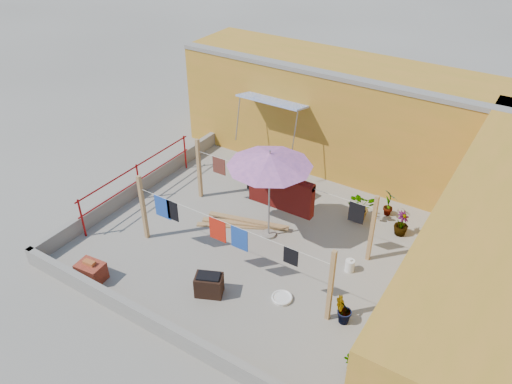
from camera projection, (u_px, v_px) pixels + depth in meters
ground at (261, 241)px, 12.44m from camera, size 80.00×80.00×0.00m
wall_back at (360, 119)px, 14.64m from camera, size 11.00×3.27×3.21m
wall_right at (499, 269)px, 9.23m from camera, size 2.40×9.00×3.20m
parapet_front at (164, 329)px, 9.80m from camera, size 8.30×0.16×0.44m
parapet_left at (139, 186)px, 14.15m from camera, size 0.16×7.30×0.44m
red_railing at (138, 177)px, 13.63m from camera, size 0.05×4.20×1.10m
clothesline_rig at (275, 197)px, 12.24m from camera, size 5.09×2.35×1.80m
patio_umbrella at (270, 160)px, 11.43m from camera, size 2.42×2.42×2.44m
outdoor_table at (273, 174)px, 13.88m from camera, size 1.68×1.11×0.72m
brick_stack at (91, 271)px, 11.18m from camera, size 0.64×0.50×0.53m
lumber_pile at (243, 223)px, 12.94m from camera, size 2.21×1.18×0.14m
brazier at (209, 285)px, 10.78m from camera, size 0.70×0.60×0.53m
white_basin at (282, 298)px, 10.75m from camera, size 0.46×0.46×0.08m
water_jug_a at (350, 266)px, 11.45m from camera, size 0.22×0.22×0.35m
water_jug_b at (427, 243)px, 12.16m from camera, size 0.19×0.19×0.31m
green_hose at (436, 242)px, 12.36m from camera, size 0.49×0.49×0.07m
plant_back_a at (360, 206)px, 12.99m from camera, size 0.96×0.94×0.81m
plant_back_b at (402, 224)px, 12.50m from camera, size 0.43×0.43×0.65m
plant_right_a at (389, 202)px, 13.15m from camera, size 0.51×0.49×0.80m
plant_right_b at (343, 310)px, 10.05m from camera, size 0.46×0.48×0.69m
plant_right_c at (357, 368)px, 8.98m from camera, size 0.64×0.64×0.54m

